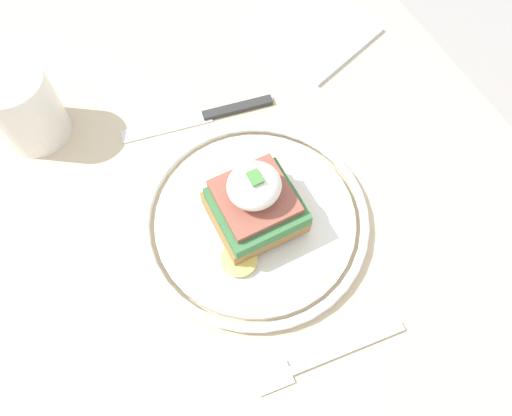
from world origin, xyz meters
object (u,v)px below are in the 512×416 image
at_px(plate, 256,219).
at_px(knife, 210,115).
at_px(cup, 23,107).
at_px(sandwich, 255,204).
at_px(napkin, 312,29).
at_px(fork, 323,358).

bearing_deg(plate, knife, -5.42).
distance_m(plate, cup, 0.29).
xyz_separation_m(sandwich, napkin, (0.22, -0.20, -0.04)).
height_order(fork, knife, knife).
height_order(knife, cup, cup).
bearing_deg(fork, sandwich, -2.76).
relative_size(plate, napkin, 1.79).
bearing_deg(napkin, fork, 151.50).
bearing_deg(cup, napkin, -91.13).
distance_m(knife, cup, 0.21).
relative_size(sandwich, fork, 0.65).
xyz_separation_m(fork, napkin, (0.38, -0.21, 0.00)).
bearing_deg(plate, fork, 176.82).
bearing_deg(fork, napkin, -28.50).
bearing_deg(knife, cup, 69.13).
xyz_separation_m(plate, napkin, (0.22, -0.20, -0.00)).
height_order(cup, napkin, cup).
distance_m(plate, fork, 0.16).
bearing_deg(napkin, cup, 88.87).
relative_size(plate, cup, 2.66).
xyz_separation_m(cup, napkin, (-0.01, -0.38, -0.05)).
height_order(plate, knife, plate).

